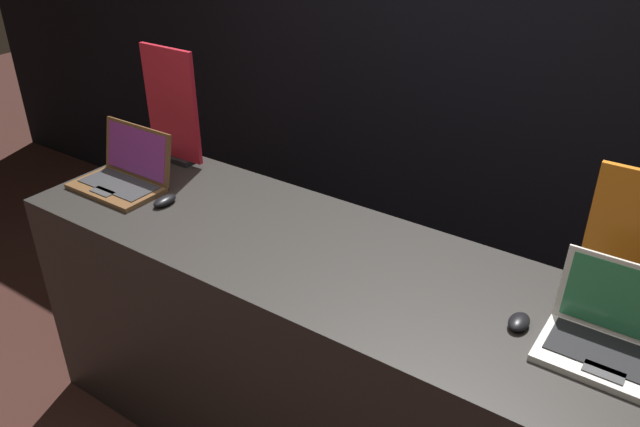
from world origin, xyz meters
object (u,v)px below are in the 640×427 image
(laptop_back, at_px, (617,337))
(laptop_front, at_px, (124,173))
(mouse_back, at_px, (519,322))
(promo_stand_front, at_px, (172,109))
(mouse_front, at_px, (165,201))

(laptop_back, bearing_deg, laptop_front, -177.97)
(laptop_back, distance_m, mouse_back, 0.26)
(promo_stand_front, bearing_deg, mouse_front, -51.46)
(laptop_front, xyz_separation_m, mouse_front, (0.26, -0.02, -0.04))
(mouse_front, distance_m, laptop_back, 1.66)
(mouse_front, bearing_deg, mouse_back, 2.39)
(promo_stand_front, relative_size, laptop_back, 1.40)
(mouse_back, bearing_deg, laptop_front, -178.80)
(promo_stand_front, xyz_separation_m, mouse_back, (1.66, -0.26, -0.23))
(promo_stand_front, distance_m, mouse_back, 1.70)
(mouse_front, relative_size, laptop_back, 0.29)
(laptop_front, height_order, promo_stand_front, promo_stand_front)
(laptop_front, height_order, mouse_front, laptop_front)
(promo_stand_front, height_order, laptop_back, promo_stand_front)
(laptop_front, height_order, laptop_back, laptop_back)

